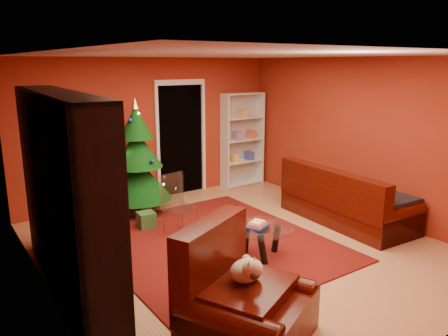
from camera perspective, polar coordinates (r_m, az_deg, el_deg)
floor at (r=6.22m, az=2.12°, el=-10.40°), size 5.00×5.50×0.05m
ceiling at (r=5.68m, az=2.36°, el=14.82°), size 5.00×5.50×0.05m
wall_back at (r=8.17m, az=-9.51°, el=4.93°), size 5.00×0.05×2.60m
wall_left at (r=4.79m, az=-22.80°, el=-2.03°), size 0.05×5.50×2.60m
wall_right at (r=7.57m, az=17.79°, el=3.79°), size 0.05×5.50×2.60m
doorway at (r=8.44m, az=-5.62°, el=3.60°), size 1.06×0.60×2.16m
rug at (r=6.28m, az=-1.54°, el=-9.80°), size 2.94×3.43×0.02m
media_unit at (r=5.00m, az=-20.09°, el=-3.44°), size 0.59×2.91×2.22m
christmas_tree at (r=7.44m, az=-11.24°, el=1.30°), size 1.38×1.38×1.96m
gift_box_teal at (r=7.16m, az=-16.34°, el=-6.14°), size 0.32×0.32×0.30m
gift_box_green at (r=6.92m, az=-10.10°, el=-6.73°), size 0.27×0.27×0.25m
white_bookshelf at (r=9.04m, az=2.41°, el=3.71°), size 0.91×0.34×1.96m
armchair at (r=4.14m, az=3.24°, el=-16.29°), size 1.50×1.50×0.88m
dog at (r=4.10m, az=2.96°, el=-13.22°), size 0.49×0.44×0.29m
sofa at (r=7.27m, az=15.89°, el=-3.25°), size 1.08×2.20×0.93m
coffee_table at (r=5.82m, az=4.92°, el=-9.53°), size 1.10×1.10×0.52m
acrylic_chair at (r=6.48m, az=-5.74°, el=-5.29°), size 0.49×0.52×0.83m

